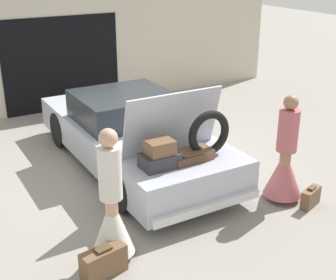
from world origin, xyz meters
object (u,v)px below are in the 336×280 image
(car, at_px, (132,134))
(person_left, at_px, (112,213))
(person_right, at_px, (285,164))
(suitcase_beside_right_person, at_px, (311,197))
(suitcase_beside_left_person, at_px, (104,262))

(car, bearing_deg, person_left, -120.94)
(person_right, relative_size, suitcase_beside_right_person, 3.88)
(car, bearing_deg, person_right, -58.41)
(person_left, relative_size, suitcase_beside_left_person, 2.97)
(person_left, distance_m, suitcase_beside_right_person, 3.12)
(person_left, height_order, suitcase_beside_left_person, person_left)
(person_right, height_order, suitcase_beside_left_person, person_right)
(car, relative_size, suitcase_beside_right_person, 11.09)
(car, bearing_deg, suitcase_beside_right_person, -58.82)
(car, xyz_separation_m, person_right, (1.43, -2.32, 0.03))
(car, height_order, suitcase_beside_left_person, car)
(person_right, xyz_separation_m, suitcase_beside_left_person, (-3.10, -0.33, -0.42))
(person_left, xyz_separation_m, person_right, (2.86, 0.06, -0.03))
(suitcase_beside_left_person, xyz_separation_m, suitcase_beside_right_person, (3.31, -0.06, -0.03))
(person_right, distance_m, suitcase_beside_right_person, 0.63)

